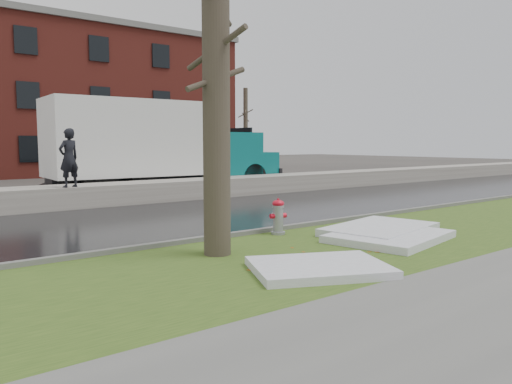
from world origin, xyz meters
TOP-DOWN VIEW (x-y plane):
  - ground at (0.00, 0.00)m, footprint 120.00×120.00m
  - verge at (0.00, -1.25)m, footprint 60.00×4.50m
  - road at (0.00, 4.50)m, footprint 60.00×7.00m
  - parking_lot at (0.00, 13.00)m, footprint 60.00×9.00m
  - curb at (0.00, 1.00)m, footprint 60.00×0.15m
  - snowbank at (0.00, 8.70)m, footprint 60.00×1.60m
  - brick_building at (2.00, 30.00)m, footprint 26.00×12.00m
  - bg_tree_right at (16.00, 24.00)m, footprint 1.40×1.62m
  - fire_hydrant at (-0.41, 0.61)m, footprint 0.42×0.38m
  - tree at (-2.70, -0.30)m, footprint 1.34×1.60m
  - box_truck at (1.57, 11.00)m, footprint 11.70×3.11m
  - worker at (-2.85, 8.10)m, footprint 0.80×0.65m
  - snow_patch_near at (1.10, -1.43)m, footprint 2.95×2.48m
  - snow_patch_far at (-2.08, -2.43)m, footprint 2.67×2.37m
  - snow_patch_side at (1.60, -0.77)m, footprint 3.10×2.31m

SIDE VIEW (x-z plane):
  - ground at x=0.00m, z-range 0.00..0.00m
  - road at x=0.00m, z-range 0.00..0.03m
  - parking_lot at x=0.00m, z-range 0.00..0.03m
  - verge at x=0.00m, z-range 0.00..0.04m
  - curb at x=0.00m, z-range 0.00..0.14m
  - snow_patch_far at x=-2.08m, z-range 0.04..0.18m
  - snow_patch_near at x=1.10m, z-range 0.04..0.20m
  - snow_patch_side at x=1.60m, z-range 0.04..0.22m
  - snowbank at x=0.00m, z-range 0.00..0.75m
  - fire_hydrant at x=-0.41m, z-range 0.07..0.92m
  - worker at x=-2.85m, z-range 0.75..2.64m
  - box_truck at x=1.57m, z-range 0.11..4.00m
  - tree at x=-2.70m, z-range 0.06..6.53m
  - bg_tree_right at x=16.00m, z-range 0.08..6.58m
  - brick_building at x=2.00m, z-range 0.00..10.00m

